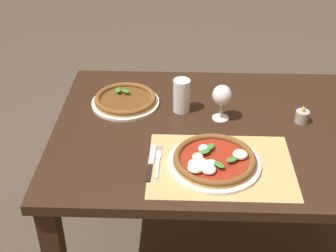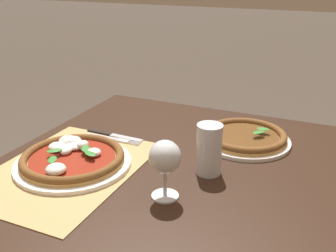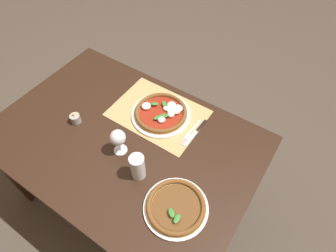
% 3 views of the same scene
% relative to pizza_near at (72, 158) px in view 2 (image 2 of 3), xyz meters
% --- Properties ---
extents(dining_table, '(1.42, 0.97, 0.74)m').
position_rel_pizza_near_xyz_m(dining_table, '(0.08, 0.25, -0.12)').
color(dining_table, black).
rests_on(dining_table, ground).
extents(paper_placemat, '(0.52, 0.38, 0.00)m').
position_rel_pizza_near_xyz_m(paper_placemat, '(0.03, -0.00, -0.02)').
color(paper_placemat, tan).
rests_on(paper_placemat, dining_table).
extents(pizza_near, '(0.34, 0.34, 0.05)m').
position_rel_pizza_near_xyz_m(pizza_near, '(0.00, 0.00, 0.00)').
color(pizza_near, white).
rests_on(pizza_near, paper_placemat).
extents(pizza_far, '(0.30, 0.30, 0.04)m').
position_rel_pizza_near_xyz_m(pizza_far, '(-0.36, 0.42, -0.00)').
color(pizza_far, white).
rests_on(pizza_far, dining_table).
extents(wine_glass, '(0.08, 0.08, 0.16)m').
position_rel_pizza_near_xyz_m(wine_glass, '(0.04, 0.31, 0.08)').
color(wine_glass, silver).
rests_on(wine_glass, dining_table).
extents(pint_glass, '(0.07, 0.07, 0.15)m').
position_rel_pizza_near_xyz_m(pint_glass, '(-0.12, 0.37, 0.05)').
color(pint_glass, silver).
rests_on(pint_glass, dining_table).
extents(fork, '(0.02, 0.20, 0.00)m').
position_rel_pizza_near_xyz_m(fork, '(-0.20, 0.02, -0.02)').
color(fork, '#B7B7BC').
rests_on(fork, paper_placemat).
extents(knife, '(0.03, 0.22, 0.01)m').
position_rel_pizza_near_xyz_m(knife, '(-0.23, 0.00, -0.02)').
color(knife, black).
rests_on(knife, paper_placemat).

